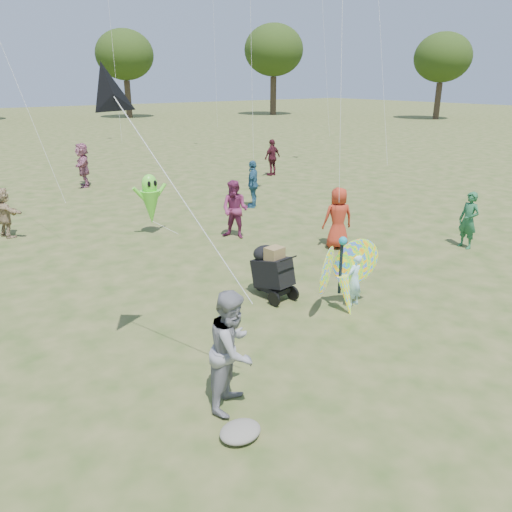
# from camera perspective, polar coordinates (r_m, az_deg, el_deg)

# --- Properties ---
(ground) EXTENTS (160.00, 160.00, 0.00)m
(ground) POSITION_cam_1_polar(r_m,az_deg,el_deg) (8.81, 6.97, -9.14)
(ground) COLOR #51592B
(ground) RESTS_ON ground
(child_girl) EXTENTS (0.43, 0.31, 1.08)m
(child_girl) POSITION_cam_1_polar(r_m,az_deg,el_deg) (9.84, 11.15, -2.71)
(child_girl) COLOR #B4EFFF
(child_girl) RESTS_ON ground
(adult_man) EXTENTS (1.03, 0.99, 1.68)m
(adult_man) POSITION_cam_1_polar(r_m,az_deg,el_deg) (6.71, -2.67, -10.64)
(adult_man) COLOR gray
(adult_man) RESTS_ON ground
(grey_bag) EXTENTS (0.55, 0.45, 0.17)m
(grey_bag) POSITION_cam_1_polar(r_m,az_deg,el_deg) (6.57, -1.81, -19.42)
(grey_bag) COLOR gray
(grey_bag) RESTS_ON ground
(crowd_a) EXTENTS (0.93, 0.78, 1.61)m
(crowd_a) POSITION_cam_1_polar(r_m,az_deg,el_deg) (13.14, 9.35, 4.30)
(crowd_a) COLOR #AE301B
(crowd_a) RESTS_ON ground
(crowd_c) EXTENTS (0.96, 0.94, 1.62)m
(crowd_c) POSITION_cam_1_polar(r_m,az_deg,el_deg) (17.25, -0.36, 8.23)
(crowd_c) COLOR #2D5E7E
(crowd_c) RESTS_ON ground
(crowd_d) EXTENTS (0.74, 1.37, 1.41)m
(crowd_d) POSITION_cam_1_polar(r_m,az_deg,el_deg) (15.58, -26.83, 4.47)
(crowd_d) COLOR tan
(crowd_d) RESTS_ON ground
(crowd_e) EXTENTS (0.93, 0.99, 1.62)m
(crowd_e) POSITION_cam_1_polar(r_m,az_deg,el_deg) (13.82, -2.42, 5.33)
(crowd_e) COLOR #7A2853
(crowd_e) RESTS_ON ground
(crowd_f) EXTENTS (0.42, 0.58, 1.49)m
(crowd_f) POSITION_cam_1_polar(r_m,az_deg,el_deg) (14.11, 23.13, 3.78)
(crowd_f) COLOR #235F3A
(crowd_f) RESTS_ON ground
(crowd_h) EXTENTS (1.02, 0.56, 1.64)m
(crowd_h) POSITION_cam_1_polar(r_m,az_deg,el_deg) (23.16, 1.88, 11.19)
(crowd_h) COLOR #4B1924
(crowd_h) RESTS_ON ground
(crowd_j) EXTENTS (1.06, 1.73, 1.78)m
(crowd_j) POSITION_cam_1_polar(r_m,az_deg,el_deg) (21.85, -19.17, 9.81)
(crowd_j) COLOR #A35D77
(crowd_j) RESTS_ON ground
(jogging_stroller) EXTENTS (0.57, 1.09, 1.09)m
(jogging_stroller) POSITION_cam_1_polar(r_m,az_deg,el_deg) (10.03, 1.77, -1.45)
(jogging_stroller) COLOR black
(jogging_stroller) RESTS_ON ground
(butterfly_kite) EXTENTS (1.74, 0.75, 1.70)m
(butterfly_kite) POSITION_cam_1_polar(r_m,az_deg,el_deg) (9.47, 9.94, -2.21)
(butterfly_kite) COLOR #FF4428
(butterfly_kite) RESTS_ON ground
(delta_kite_rig) EXTENTS (1.57, 1.80, 3.09)m
(delta_kite_rig) POSITION_cam_1_polar(r_m,az_deg,el_deg) (6.87, -15.94, 17.11)
(delta_kite_rig) COLOR black
(delta_kite_rig) RESTS_ON ground
(alien_kite) EXTENTS (1.12, 0.69, 1.74)m
(alien_kite) POSITION_cam_1_polar(r_m,az_deg,el_deg) (14.36, -11.95, 6.13)
(alien_kite) COLOR #68EB37
(alien_kite) RESTS_ON ground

